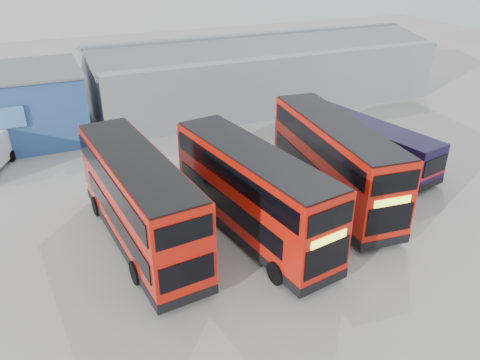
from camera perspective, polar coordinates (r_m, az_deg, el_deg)
ground_plane at (r=25.22m, az=5.77°, el=-4.55°), size 120.00×120.00×0.00m
maintenance_shed at (r=44.22m, az=2.28°, el=13.19°), size 30.50×12.00×5.89m
double_decker_left at (r=22.38m, az=-12.19°, el=-2.64°), size 3.71×11.12×4.62m
double_decker_centre at (r=22.59m, az=1.49°, el=-1.77°), size 4.19×11.04×4.57m
double_decker_right at (r=26.26m, az=11.32°, el=2.10°), size 3.82×11.21×4.65m
single_decker_blue at (r=31.82m, az=15.10°, el=4.35°), size 4.23×10.50×2.78m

